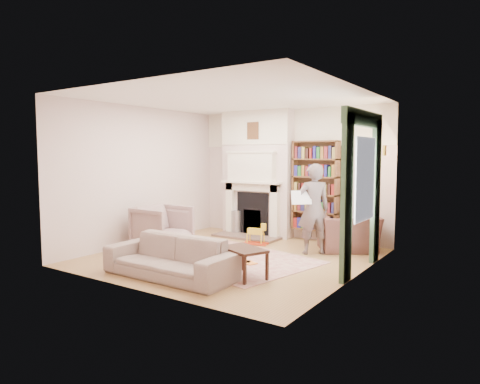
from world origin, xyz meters
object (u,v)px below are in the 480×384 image
Objects in this scene: man_reading at (313,209)px; armchair_left at (162,227)px; armchair_reading at (348,233)px; paraffin_heater at (236,222)px; rocking_horse at (256,234)px; bookcase at (315,186)px; coffee_table at (243,263)px; sofa at (170,257)px.

armchair_left is at bearing -15.88° from man_reading.
paraffin_heater is at bearing -39.04° from armchair_reading.
armchair_reading is at bearing 5.96° from rocking_horse.
man_reading is (2.61, 1.23, 0.41)m from armchair_left.
armchair_left is (-2.17, -2.32, -0.75)m from bookcase.
man_reading is at bearing -19.97° from paraffin_heater.
armchair_left is at bearing -99.26° from paraffin_heater.
coffee_table is 2.34m from rocking_horse.
man_reading reaches higher than armchair_left.
man_reading is at bearing -14.13° from rocking_horse.
armchair_left is at bearing -146.11° from rocking_horse.
man_reading reaches higher than rocking_horse.
armchair_left reaches higher than sofa.
armchair_reading is 3.57m from armchair_left.
bookcase is 2.00× the size of armchair_left.
armchair_left is 1.68× the size of paraffin_heater.
bookcase is 3.36× the size of paraffin_heater.
bookcase is at bearing -108.77° from man_reading.
coffee_table is at bearing -73.40° from rocking_horse.
sofa is at bearing -71.76° from paraffin_heater.
armchair_left is 2.09m from paraffin_heater.
man_reading is (-0.45, -0.60, 0.49)m from armchair_reading.
paraffin_heater is (0.34, 2.06, -0.15)m from armchair_left.
armchair_reading is 2.74m from paraffin_heater.
rocking_horse is at bearing -129.93° from bookcase.
bookcase is at bearing 39.27° from rocking_horse.
paraffin_heater is (-2.06, 2.83, 0.05)m from coffee_table.
paraffin_heater is (-1.83, -0.26, -0.90)m from bookcase.
coffee_table is at bearing 41.36° from armchair_reading.
man_reading is 2.49m from paraffin_heater.
bookcase reaches higher than armchair_reading.
bookcase is 3.26m from armchair_left.
bookcase is at bearing 8.04° from paraffin_heater.
sofa is 2.95× the size of coffee_table.
armchair_left reaches higher than rocking_horse.
sofa is at bearing -125.71° from coffee_table.
armchair_reading is 0.64× the size of man_reading.
coffee_table is (-0.67, -2.60, -0.12)m from armchair_reading.
armchair_reading is 1.82m from rocking_horse.
armchair_reading is 1.52× the size of coffee_table.
armchair_reading is at bearing -167.97° from man_reading.
armchair_left is 2.53m from coffee_table.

